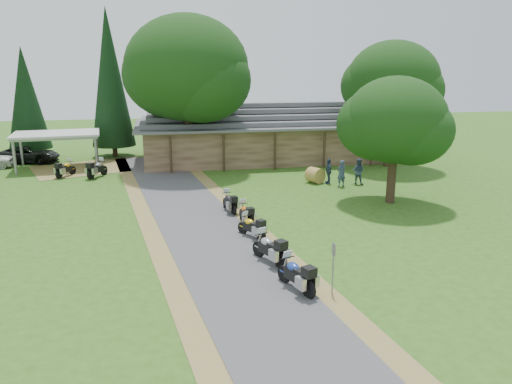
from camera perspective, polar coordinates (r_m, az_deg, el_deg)
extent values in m
plane|color=#315518|center=(19.70, -2.16, -9.61)|extent=(120.00, 120.00, 0.00)
plane|color=#4A4A4D|center=(23.33, -4.89, -5.74)|extent=(51.95, 51.95, 0.00)
imported|color=black|center=(45.75, -24.60, 4.34)|extent=(3.28, 5.73, 2.06)
imported|color=#35435F|center=(33.87, 9.73, 2.36)|extent=(0.69, 0.57, 2.12)
imported|color=#35435F|center=(34.82, 11.61, 2.57)|extent=(0.73, 0.69, 2.08)
imported|color=#35435F|center=(34.69, 8.30, 2.64)|extent=(0.48, 0.62, 2.04)
cylinder|color=olive|center=(34.80, 6.77, 1.91)|extent=(1.40, 1.36, 1.07)
cone|color=black|center=(45.79, -16.33, 11.84)|extent=(3.76, 3.76, 12.79)
cone|color=black|center=(47.17, -24.76, 9.17)|extent=(3.52, 3.52, 9.52)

